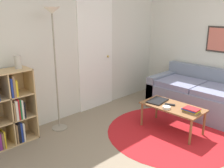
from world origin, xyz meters
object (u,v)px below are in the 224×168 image
(coffee_table, at_px, (172,109))
(laptop, at_px, (157,101))
(bowl, at_px, (166,107))
(vase_on_shelf, at_px, (18,62))
(floor_lamp, at_px, (53,34))
(couch, at_px, (202,97))

(coffee_table, bearing_deg, laptop, 91.30)
(bowl, relative_size, vase_on_shelf, 0.67)
(laptop, relative_size, vase_on_shelf, 2.08)
(floor_lamp, relative_size, coffee_table, 1.98)
(couch, distance_m, bowl, 1.22)
(couch, bearing_deg, vase_on_shelf, 153.99)
(laptop, height_order, vase_on_shelf, vase_on_shelf)
(laptop, distance_m, vase_on_shelf, 2.20)
(coffee_table, bearing_deg, couch, 2.11)
(coffee_table, bearing_deg, floor_lamp, 133.64)
(laptop, bearing_deg, coffee_table, -88.70)
(couch, height_order, bowl, couch)
(coffee_table, distance_m, vase_on_shelf, 2.38)
(laptop, xyz_separation_m, bowl, (-0.15, -0.27, 0.01))
(bowl, height_order, vase_on_shelf, vase_on_shelf)
(floor_lamp, relative_size, couch, 1.05)
(couch, bearing_deg, floor_lamp, 151.23)
(laptop, bearing_deg, vase_on_shelf, 147.17)
(coffee_table, height_order, vase_on_shelf, vase_on_shelf)
(couch, bearing_deg, laptop, 167.10)
(couch, height_order, coffee_table, couch)
(couch, height_order, vase_on_shelf, vase_on_shelf)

